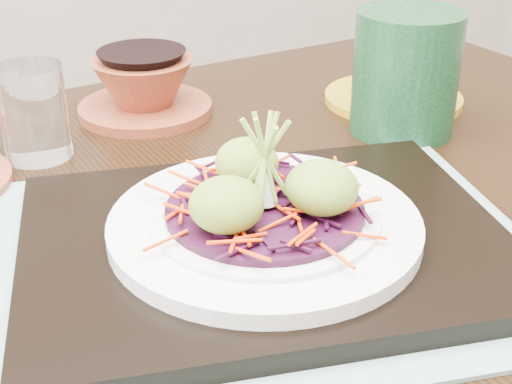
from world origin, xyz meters
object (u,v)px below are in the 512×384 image
object	(u,v)px
white_plate	(265,223)
yellow_plate	(393,98)
serving_tray	(265,241)
green_jar	(406,73)
terracotta_bowl_set	(144,89)
water_glass	(33,112)
dining_table	(207,323)

from	to	relation	value
white_plate	yellow_plate	bearing A→B (deg)	43.97
serving_tray	white_plate	bearing A→B (deg)	97.91
serving_tray	yellow_plate	size ratio (longest dim) A/B	2.26
white_plate	green_jar	distance (m)	0.32
green_jar	yellow_plate	bearing A→B (deg)	64.52
serving_tray	white_plate	size ratio (longest dim) A/B	1.54
terracotta_bowl_set	water_glass	bearing A→B (deg)	-148.86
dining_table	white_plate	distance (m)	0.15
white_plate	serving_tray	bearing A→B (deg)	-90.00
dining_table	terracotta_bowl_set	world-z (taller)	terracotta_bowl_set
white_plate	yellow_plate	distance (m)	0.40
dining_table	water_glass	world-z (taller)	water_glass
white_plate	green_jar	world-z (taller)	green_jar
dining_table	water_glass	bearing A→B (deg)	109.81
dining_table	yellow_plate	distance (m)	0.41
serving_tray	water_glass	distance (m)	0.32
white_plate	terracotta_bowl_set	world-z (taller)	terracotta_bowl_set
dining_table	green_jar	xyz separation A→B (m)	(0.28, 0.14, 0.18)
white_plate	water_glass	distance (m)	0.31
dining_table	white_plate	size ratio (longest dim) A/B	5.45
green_jar	water_glass	bearing A→B (deg)	169.16
dining_table	water_glass	size ratio (longest dim) A/B	13.90
white_plate	green_jar	size ratio (longest dim) A/B	1.85
white_plate	terracotta_bowl_set	bearing A→B (deg)	93.15
terracotta_bowl_set	green_jar	size ratio (longest dim) A/B	1.45
dining_table	yellow_plate	world-z (taller)	yellow_plate
serving_tray	green_jar	world-z (taller)	green_jar
yellow_plate	green_jar	world-z (taller)	green_jar
white_plate	green_jar	bearing A→B (deg)	38.02
dining_table	serving_tray	world-z (taller)	serving_tray
water_glass	yellow_plate	xyz separation A→B (m)	(0.44, 0.01, -0.05)
water_glass	white_plate	bearing A→B (deg)	-60.06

